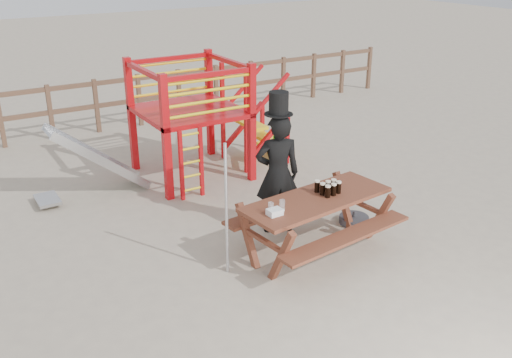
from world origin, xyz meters
name	(u,v)px	position (x,y,z in m)	size (l,w,h in m)	color
ground	(296,263)	(0.00, 0.00, 0.00)	(60.00, 60.00, 0.00)	tan
back_fence	(118,97)	(0.00, 7.00, 0.74)	(15.09, 0.09, 1.20)	brown
playground_fort	(187,119)	(0.12, 3.58, 1.07)	(4.71, 1.84, 2.10)	#B60C11
picnic_table	(316,218)	(0.40, 0.12, 0.51)	(2.25, 1.67, 0.82)	brown
man_with_hat	(278,171)	(0.31, 0.94, 0.94)	(0.76, 0.63, 2.10)	black
metal_pole	(226,210)	(-0.88, 0.29, 0.88)	(0.04, 0.04, 1.77)	#B2B2B7
parasol_base	(354,220)	(1.44, 0.51, 0.05)	(0.45, 0.45, 0.19)	#333337
paper_bag	(275,212)	(-0.36, -0.02, 0.86)	(0.18, 0.14, 0.08)	white
stout_pints	(329,188)	(0.61, 0.15, 0.90)	(0.30, 0.29, 0.17)	black
empty_glasses	(277,207)	(-0.30, 0.04, 0.88)	(0.24, 0.08, 0.15)	silver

